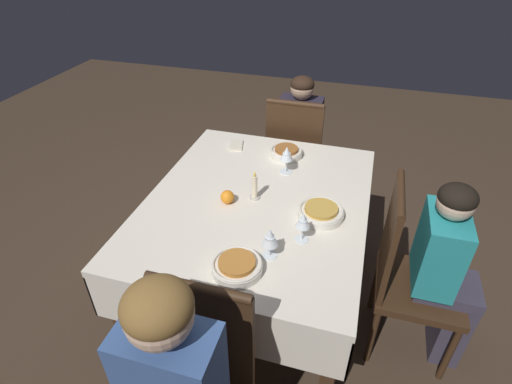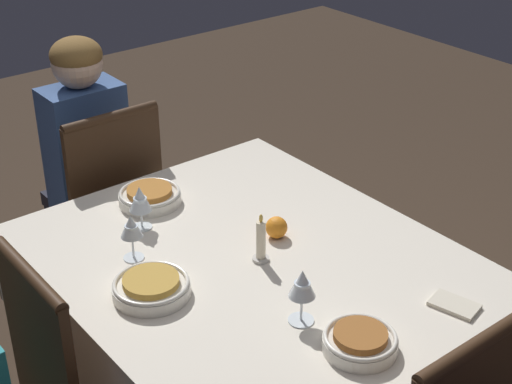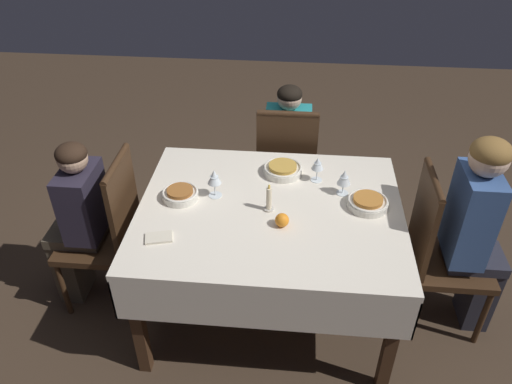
{
  "view_description": "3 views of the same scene",
  "coord_description": "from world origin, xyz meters",
  "px_view_note": "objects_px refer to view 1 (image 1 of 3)",
  "views": [
    {
      "loc": [
        1.6,
        0.46,
        1.96
      ],
      "look_at": [
        -0.01,
        -0.01,
        0.79
      ],
      "focal_mm": 28.0,
      "sensor_mm": 36.0,
      "label": 1
    },
    {
      "loc": [
        -1.55,
        1.22,
        2.06
      ],
      "look_at": [
        0.09,
        -0.07,
        0.92
      ],
      "focal_mm": 55.0,
      "sensor_mm": 36.0,
      "label": 2
    },
    {
      "loc": [
        0.11,
        -2.06,
        2.34
      ],
      "look_at": [
        -0.08,
        0.03,
        0.83
      ],
      "focal_mm": 35.0,
      "sensor_mm": 36.0,
      "label": 3
    }
  ],
  "objects_px": {
    "wine_glass_west": "(287,154)",
    "napkin_red_folded": "(236,145)",
    "orange_fruit": "(227,197)",
    "candle_centerpiece": "(255,189)",
    "bowl_west": "(286,152)",
    "dining_table": "(257,213)",
    "bowl_east": "(237,266)",
    "wine_glass_east": "(270,238)",
    "wine_glass_north": "(303,221)",
    "bowl_north": "(321,212)",
    "chair_north": "(406,270)",
    "chair_west": "(295,155)",
    "person_child_teal": "(446,270)",
    "person_child_dark": "(300,137)"
  },
  "relations": [
    {
      "from": "wine_glass_west",
      "to": "napkin_red_folded",
      "type": "relative_size",
      "value": 1.12
    },
    {
      "from": "orange_fruit",
      "to": "napkin_red_folded",
      "type": "bearing_deg",
      "value": -165.47
    },
    {
      "from": "candle_centerpiece",
      "to": "bowl_west",
      "type": "bearing_deg",
      "value": 172.9
    },
    {
      "from": "dining_table",
      "to": "bowl_east",
      "type": "xyz_separation_m",
      "value": [
        0.5,
        0.06,
        0.11
      ]
    },
    {
      "from": "wine_glass_east",
      "to": "wine_glass_north",
      "type": "distance_m",
      "value": 0.18
    },
    {
      "from": "wine_glass_west",
      "to": "bowl_north",
      "type": "xyz_separation_m",
      "value": [
        0.35,
        0.25,
        -0.09
      ]
    },
    {
      "from": "bowl_west",
      "to": "chair_north",
      "type": "bearing_deg",
      "value": 53.68
    },
    {
      "from": "wine_glass_north",
      "to": "candle_centerpiece",
      "type": "distance_m",
      "value": 0.39
    },
    {
      "from": "chair_west",
      "to": "bowl_north",
      "type": "xyz_separation_m",
      "value": [
        0.96,
        0.31,
        0.26
      ]
    },
    {
      "from": "chair_west",
      "to": "wine_glass_west",
      "type": "relative_size",
      "value": 6.01
    },
    {
      "from": "bowl_west",
      "to": "bowl_north",
      "type": "relative_size",
      "value": 0.87
    },
    {
      "from": "bowl_west",
      "to": "candle_centerpiece",
      "type": "distance_m",
      "value": 0.48
    },
    {
      "from": "bowl_west",
      "to": "napkin_red_folded",
      "type": "xyz_separation_m",
      "value": [
        -0.03,
        -0.33,
        -0.02
      ]
    },
    {
      "from": "bowl_east",
      "to": "wine_glass_north",
      "type": "bearing_deg",
      "value": 140.11
    },
    {
      "from": "chair_north",
      "to": "person_child_teal",
      "type": "height_order",
      "value": "person_child_teal"
    },
    {
      "from": "chair_north",
      "to": "wine_glass_east",
      "type": "xyz_separation_m",
      "value": [
        0.32,
        -0.62,
        0.33
      ]
    },
    {
      "from": "candle_centerpiece",
      "to": "wine_glass_north",
      "type": "bearing_deg",
      "value": 49.93
    },
    {
      "from": "chair_west",
      "to": "bowl_north",
      "type": "height_order",
      "value": "chair_west"
    },
    {
      "from": "person_child_teal",
      "to": "bowl_west",
      "type": "distance_m",
      "value": 1.08
    },
    {
      "from": "person_child_dark",
      "to": "person_child_teal",
      "type": "height_order",
      "value": "person_child_dark"
    },
    {
      "from": "chair_west",
      "to": "bowl_west",
      "type": "xyz_separation_m",
      "value": [
        0.43,
        0.02,
        0.26
      ]
    },
    {
      "from": "orange_fruit",
      "to": "dining_table",
      "type": "bearing_deg",
      "value": 116.17
    },
    {
      "from": "chair_north",
      "to": "bowl_east",
      "type": "height_order",
      "value": "chair_north"
    },
    {
      "from": "candle_centerpiece",
      "to": "orange_fruit",
      "type": "xyz_separation_m",
      "value": [
        0.07,
        -0.12,
        -0.03
      ]
    },
    {
      "from": "bowl_east",
      "to": "orange_fruit",
      "type": "bearing_deg",
      "value": -155.66
    },
    {
      "from": "wine_glass_west",
      "to": "orange_fruit",
      "type": "distance_m",
      "value": 0.44
    },
    {
      "from": "wine_glass_east",
      "to": "wine_glass_west",
      "type": "relative_size",
      "value": 0.92
    },
    {
      "from": "person_child_dark",
      "to": "bowl_east",
      "type": "bearing_deg",
      "value": 91.29
    },
    {
      "from": "person_child_teal",
      "to": "orange_fruit",
      "type": "relative_size",
      "value": 14.85
    },
    {
      "from": "chair_west",
      "to": "person_child_teal",
      "type": "distance_m",
      "value": 1.35
    },
    {
      "from": "dining_table",
      "to": "bowl_west",
      "type": "xyz_separation_m",
      "value": [
        -0.48,
        0.04,
        0.11
      ]
    },
    {
      "from": "person_child_teal",
      "to": "wine_glass_north",
      "type": "distance_m",
      "value": 0.76
    },
    {
      "from": "bowl_west",
      "to": "orange_fruit",
      "type": "distance_m",
      "value": 0.58
    },
    {
      "from": "person_child_dark",
      "to": "wine_glass_north",
      "type": "xyz_separation_m",
      "value": [
        1.32,
        0.26,
        0.27
      ]
    },
    {
      "from": "chair_west",
      "to": "person_child_dark",
      "type": "distance_m",
      "value": 0.18
    },
    {
      "from": "person_child_dark",
      "to": "bowl_west",
      "type": "xyz_separation_m",
      "value": [
        0.6,
        0.02,
        0.19
      ]
    },
    {
      "from": "bowl_west",
      "to": "wine_glass_west",
      "type": "height_order",
      "value": "wine_glass_west"
    },
    {
      "from": "chair_west",
      "to": "person_child_teal",
      "type": "height_order",
      "value": "person_child_teal"
    },
    {
      "from": "dining_table",
      "to": "bowl_east",
      "type": "bearing_deg",
      "value": 6.79
    },
    {
      "from": "candle_centerpiece",
      "to": "orange_fruit",
      "type": "distance_m",
      "value": 0.15
    },
    {
      "from": "person_child_dark",
      "to": "wine_glass_west",
      "type": "xyz_separation_m",
      "value": [
        0.78,
        0.06,
        0.28
      ]
    },
    {
      "from": "chair_west",
      "to": "wine_glass_west",
      "type": "xyz_separation_m",
      "value": [
        0.61,
        0.06,
        0.35
      ]
    },
    {
      "from": "person_child_teal",
      "to": "wine_glass_north",
      "type": "height_order",
      "value": "person_child_teal"
    },
    {
      "from": "wine_glass_west",
      "to": "wine_glass_north",
      "type": "height_order",
      "value": "wine_glass_west"
    },
    {
      "from": "person_child_dark",
      "to": "wine_glass_east",
      "type": "distance_m",
      "value": 1.5
    },
    {
      "from": "person_child_teal",
      "to": "wine_glass_east",
      "type": "distance_m",
      "value": 0.9
    },
    {
      "from": "person_child_dark",
      "to": "bowl_west",
      "type": "relative_size",
      "value": 5.5
    },
    {
      "from": "chair_north",
      "to": "bowl_north",
      "type": "distance_m",
      "value": 0.52
    },
    {
      "from": "bowl_east",
      "to": "candle_centerpiece",
      "type": "relative_size",
      "value": 1.33
    },
    {
      "from": "bowl_north",
      "to": "candle_centerpiece",
      "type": "height_order",
      "value": "candle_centerpiece"
    }
  ]
}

